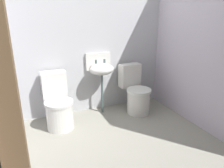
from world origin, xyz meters
TOP-DOWN VIEW (x-y plane):
  - ground_plane at (0.00, 0.00)m, footprint 2.84×2.51m
  - wall_back at (0.00, 1.10)m, footprint 2.84×0.10m
  - wall_right at (1.27, 0.10)m, footprint 0.10×2.31m
  - wooden_door_post at (-1.13, -0.90)m, footprint 0.14×0.14m
  - toilet_left at (-0.67, 0.70)m, footprint 0.41×0.60m
  - toilet_right at (0.62, 0.70)m, footprint 0.43×0.62m
  - sink at (0.07, 0.89)m, footprint 0.42×0.35m

SIDE VIEW (x-z plane):
  - ground_plane at x=0.00m, z-range -0.08..0.00m
  - toilet_left at x=-0.67m, z-range -0.07..0.71m
  - toilet_right at x=0.62m, z-range -0.07..0.71m
  - sink at x=0.07m, z-range 0.26..1.25m
  - wall_back at x=0.00m, z-range 0.00..2.28m
  - wall_right at x=1.27m, z-range 0.00..2.28m
  - wooden_door_post at x=-1.13m, z-range 0.00..2.28m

